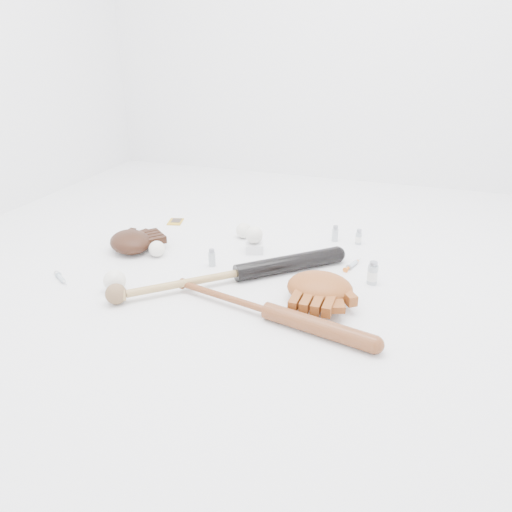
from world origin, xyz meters
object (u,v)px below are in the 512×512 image
(bat_wood, at_px, (268,311))
(bat_dark, at_px, (238,273))
(glove_dark, at_px, (130,241))
(pedestal, at_px, (254,247))

(bat_wood, bearing_deg, bat_dark, 143.54)
(bat_dark, xyz_separation_m, glove_dark, (-0.55, 0.12, 0.01))
(bat_wood, bearing_deg, glove_dark, 168.33)
(bat_dark, relative_size, pedestal, 12.34)
(bat_dark, relative_size, bat_wood, 1.18)
(bat_dark, height_order, pedestal, bat_dark)
(pedestal, bearing_deg, bat_dark, -83.38)
(bat_wood, distance_m, pedestal, 0.55)
(bat_wood, distance_m, glove_dark, 0.82)
(bat_wood, xyz_separation_m, glove_dark, (-0.74, 0.34, 0.02))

